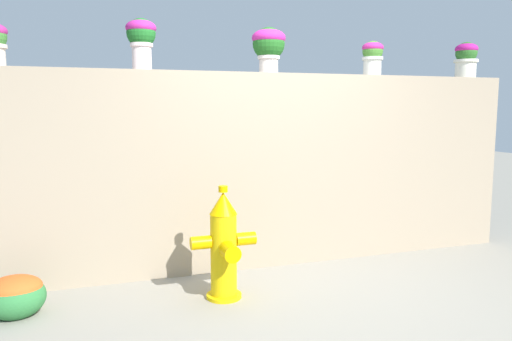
{
  "coord_description": "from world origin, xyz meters",
  "views": [
    {
      "loc": [
        -1.68,
        -3.29,
        1.55
      ],
      "look_at": [
        -0.2,
        1.05,
        0.96
      ],
      "focal_mm": 34.56,
      "sensor_mm": 36.0,
      "label": 1
    }
  ],
  "objects": [
    {
      "name": "potted_plant_2",
      "position": [
        0.0,
        1.27,
        2.15
      ],
      "size": [
        0.33,
        0.33,
        0.44
      ],
      "color": "silver",
      "rests_on": "stone_wall"
    },
    {
      "name": "fire_hydrant",
      "position": [
        -0.68,
        0.45,
        0.43
      ],
      "size": [
        0.54,
        0.43,
        0.93
      ],
      "color": "#E1BA0A",
      "rests_on": "ground"
    },
    {
      "name": "potted_plant_3",
      "position": [
        1.12,
        1.22,
        2.08
      ],
      "size": [
        0.22,
        0.22,
        0.35
      ],
      "color": "silver",
      "rests_on": "stone_wall"
    },
    {
      "name": "potted_plant_1",
      "position": [
        -1.2,
        1.27,
        2.17
      ],
      "size": [
        0.27,
        0.27,
        0.46
      ],
      "color": "silver",
      "rests_on": "stone_wall"
    },
    {
      "name": "potted_plant_4",
      "position": [
        2.35,
        1.26,
        2.1
      ],
      "size": [
        0.26,
        0.26,
        0.4
      ],
      "color": "silver",
      "rests_on": "stone_wall"
    },
    {
      "name": "stone_wall",
      "position": [
        0.0,
        1.25,
        0.94
      ],
      "size": [
        5.3,
        0.34,
        1.87
      ],
      "primitive_type": "cube",
      "color": "gray",
      "rests_on": "ground"
    },
    {
      "name": "ground_plane",
      "position": [
        0.0,
        0.0,
        0.0
      ],
      "size": [
        24.0,
        24.0,
        0.0
      ],
      "primitive_type": "plane",
      "color": "gray"
    },
    {
      "name": "flower_bush_left",
      "position": [
        -2.25,
        0.62,
        0.17
      ],
      "size": [
        0.43,
        0.39,
        0.32
      ],
      "color": "#2E763A",
      "rests_on": "ground"
    }
  ]
}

